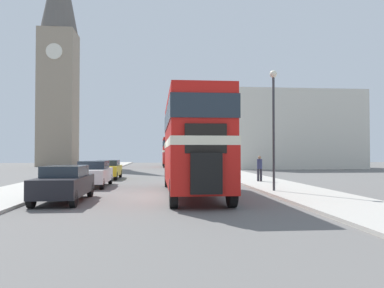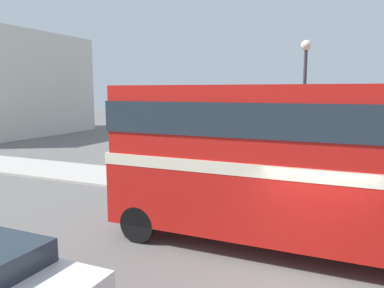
{
  "view_description": "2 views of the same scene",
  "coord_description": "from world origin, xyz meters",
  "views": [
    {
      "loc": [
        -0.09,
        -16.66,
        1.94
      ],
      "look_at": [
        1.52,
        0.71,
        2.36
      ],
      "focal_mm": 35.0,
      "sensor_mm": 36.0,
      "label": 1
    },
    {
      "loc": [
        -8.16,
        -0.7,
        4.24
      ],
      "look_at": [
        1.52,
        3.59,
        2.73
      ],
      "focal_mm": 35.0,
      "sensor_mm": 36.0,
      "label": 2
    }
  ],
  "objects": [
    {
      "name": "shop_building_block",
      "position": [
        17.28,
        30.56,
        4.82
      ],
      "size": [
        16.08,
        9.32,
        9.65
      ],
      "color": "beige",
      "rests_on": "ground_plane"
    },
    {
      "name": "car_parked_far",
      "position": [
        -3.78,
        11.89,
        0.74
      ],
      "size": [
        1.73,
        4.21,
        1.41
      ],
      "color": "gold",
      "rests_on": "ground_plane"
    },
    {
      "name": "bus_distant",
      "position": [
        1.95,
        36.25,
        2.4
      ],
      "size": [
        2.56,
        9.34,
        4.03
      ],
      "color": "#B2140F",
      "rests_on": "ground_plane"
    },
    {
      "name": "street_lamp",
      "position": [
        5.55,
        1.06,
        3.96
      ],
      "size": [
        0.36,
        0.36,
        5.86
      ],
      "color": "#38383D",
      "rests_on": "sidewalk_right"
    },
    {
      "name": "sidewalk_left",
      "position": [
        -6.75,
        0.0,
        0.06
      ],
      "size": [
        3.5,
        120.0,
        0.12
      ],
      "color": "#B7B2A8",
      "rests_on": "ground_plane"
    },
    {
      "name": "double_decker_bus",
      "position": [
        1.52,
        0.69,
        2.6
      ],
      "size": [
        2.38,
        10.26,
        4.39
      ],
      "color": "red",
      "rests_on": "ground_plane"
    },
    {
      "name": "ground_plane",
      "position": [
        0.0,
        0.0,
        0.0
      ],
      "size": [
        120.0,
        120.0,
        0.0
      ],
      "primitive_type": "plane",
      "color": "slate"
    },
    {
      "name": "car_parked_near",
      "position": [
        -3.78,
        -1.32,
        0.75
      ],
      "size": [
        1.65,
        4.22,
        1.43
      ],
      "color": "black",
      "rests_on": "ground_plane"
    },
    {
      "name": "pedestrian_walking",
      "position": [
        6.49,
        7.01,
        1.05
      ],
      "size": [
        0.33,
        0.33,
        1.64
      ],
      "color": "#282833",
      "rests_on": "sidewalk_right"
    },
    {
      "name": "car_parked_mid",
      "position": [
        -3.75,
        5.36,
        0.77
      ],
      "size": [
        1.66,
        4.36,
        1.48
      ],
      "color": "white",
      "rests_on": "ground_plane"
    },
    {
      "name": "church_tower",
      "position": [
        -14.67,
        39.93,
        17.34
      ],
      "size": [
        5.3,
        5.3,
        33.88
      ],
      "color": "gray",
      "rests_on": "ground_plane"
    },
    {
      "name": "sidewalk_right",
      "position": [
        6.75,
        0.0,
        0.06
      ],
      "size": [
        3.5,
        120.0,
        0.12
      ],
      "color": "#B7B2A8",
      "rests_on": "ground_plane"
    }
  ]
}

